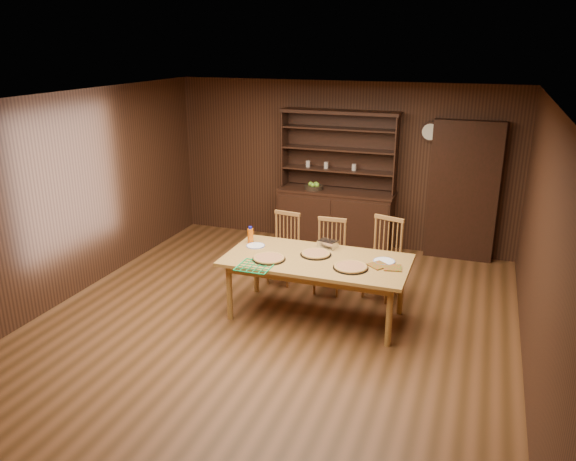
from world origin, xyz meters
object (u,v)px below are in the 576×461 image
at_px(china_hutch, 336,211).
at_px(dining_table, 316,264).
at_px(juice_bottle, 250,235).
at_px(chair_center, 330,253).
at_px(chair_right, 384,255).
at_px(chair_left, 284,245).

distance_m(china_hutch, dining_table, 2.49).
distance_m(dining_table, juice_bottle, 0.99).
bearing_deg(chair_center, juice_bottle, -149.99).
bearing_deg(chair_right, dining_table, -109.82).
xyz_separation_m(china_hutch, juice_bottle, (-0.53, -2.21, 0.25)).
distance_m(chair_left, juice_bottle, 0.77).
relative_size(dining_table, chair_left, 2.22).
relative_size(dining_table, juice_bottle, 10.09).
bearing_deg(dining_table, juice_bottle, 165.54).
bearing_deg(chair_left, chair_center, -0.69).
distance_m(chair_left, chair_center, 0.68).
relative_size(chair_left, chair_center, 0.99).
bearing_deg(china_hutch, chair_right, -55.81).
bearing_deg(dining_table, chair_right, 54.30).
distance_m(dining_table, chair_right, 1.11).
bearing_deg(juice_bottle, chair_center, 32.39).
height_order(dining_table, chair_left, chair_left).
distance_m(chair_left, chair_right, 1.37).
height_order(chair_center, juice_bottle, chair_center).
relative_size(chair_center, chair_right, 0.94).
relative_size(china_hutch, chair_right, 2.08).
bearing_deg(chair_center, chair_left, 170.08).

